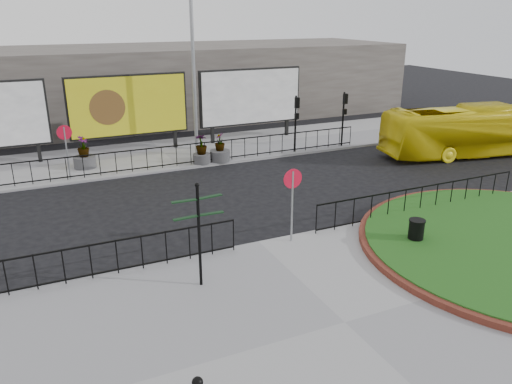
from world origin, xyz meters
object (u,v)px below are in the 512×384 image
fingerpost_sign (199,225)px  planter_c (220,152)px  billboard_mid (129,106)px  lamp_post (193,63)px  litter_bin (416,232)px  planter_a (84,157)px  planter_b (202,152)px  bus (471,131)px

fingerpost_sign → planter_c: (4.80, 11.24, -1.32)m
billboard_mid → lamp_post: bearing=-33.3°
billboard_mid → litter_bin: bearing=-68.6°
billboard_mid → lamp_post: lamp_post is taller
fingerpost_sign → litter_bin: size_ratio=3.42×
planter_a → planter_b: bearing=-16.5°
billboard_mid → planter_b: billboard_mid is taller
lamp_post → bus: bearing=-23.6°
fingerpost_sign → planter_a: 13.00m
bus → planter_b: 14.14m
billboard_mid → planter_b: 4.88m
litter_bin → planter_a: (-8.66, 13.33, 0.10)m
fingerpost_sign → planter_b: size_ratio=2.03×
lamp_post → planter_b: size_ratio=6.31×
fingerpost_sign → planter_a: size_ratio=1.91×
lamp_post → planter_c: bearing=-66.6°
litter_bin → bus: 12.74m
billboard_mid → fingerpost_sign: 14.87m
fingerpost_sign → planter_b: 11.94m
billboard_mid → bus: 18.02m
bus → fingerpost_sign: bearing=123.5°
billboard_mid → planter_a: size_ratio=3.99×
billboard_mid → planter_a: billboard_mid is taller
billboard_mid → litter_bin: (6.00, -15.30, -2.04)m
billboard_mid → bus: (16.22, -7.73, -1.27)m
planter_b → litter_bin: bearing=-74.4°
bus → lamp_post: bearing=77.7°
litter_bin → planter_c: planter_c is taller
bus → litter_bin: bearing=137.7°
planter_a → planter_c: planter_a is taller
bus → planter_b: bus is taller
fingerpost_sign → planter_a: fingerpost_sign is taller
planter_b → bus: bearing=-17.1°
lamp_post → planter_a: 7.04m
lamp_post → planter_b: lamp_post is taller
billboard_mid → planter_b: size_ratio=4.24×
planter_b → planter_c: (0.97, 0.00, -0.10)m
billboard_mid → fingerpost_sign: billboard_mid is taller
lamp_post → fingerpost_sign: 13.79m
planter_a → planter_b: size_ratio=1.06×
lamp_post → planter_b: (-0.28, -1.60, -4.13)m
lamp_post → fingerpost_sign: bearing=-107.7°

